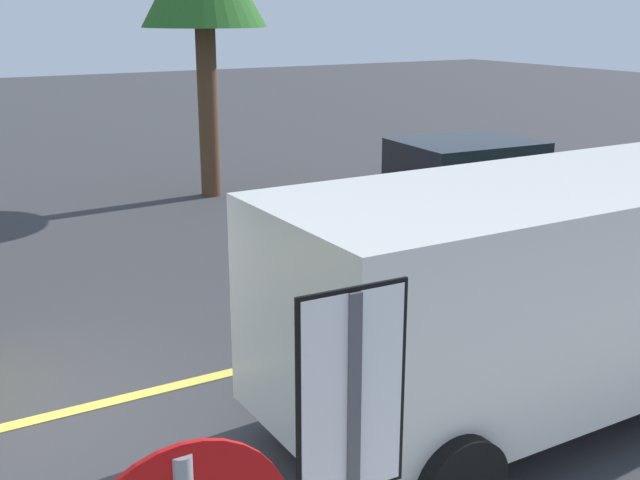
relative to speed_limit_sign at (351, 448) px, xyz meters
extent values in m
plane|color=#38383A|center=(-0.93, 4.30, -1.76)|extent=(80.00, 80.00, 0.00)
cube|color=#E0D14C|center=(2.07, 4.30, -1.76)|extent=(28.00, 0.16, 0.01)
cube|color=white|center=(0.00, 0.00, 0.26)|extent=(0.50, 0.04, 0.95)
cube|color=black|center=(0.00, 0.00, 0.26)|extent=(0.54, 0.03, 0.99)
cube|color=silver|center=(3.40, 2.16, -0.47)|extent=(5.21, 2.02, 1.82)
cube|color=black|center=(1.32, 2.15, -0.07)|extent=(0.17, 1.84, 0.80)
cylinder|color=black|center=(1.63, 3.15, -1.38)|extent=(0.76, 0.26, 0.76)
cylinder|color=black|center=(5.16, 3.16, -1.38)|extent=(0.76, 0.26, 0.76)
cube|color=red|center=(6.87, 7.02, -1.12)|extent=(4.58, 2.16, 0.65)
cube|color=black|center=(6.64, 7.03, -0.47)|extent=(2.24, 1.79, 0.65)
cylinder|color=black|center=(8.44, 7.87, -1.44)|extent=(0.65, 0.26, 0.64)
cylinder|color=black|center=(8.33, 5.98, -1.44)|extent=(0.65, 0.26, 0.64)
cylinder|color=black|center=(5.40, 8.05, -1.44)|extent=(0.65, 0.26, 0.64)
cylinder|color=black|center=(5.29, 6.16, -1.44)|extent=(0.65, 0.26, 0.64)
cylinder|color=#513823|center=(4.26, 11.98, -0.11)|extent=(0.39, 0.39, 3.30)
camera|label=1|loc=(-1.66, -2.58, 1.86)|focal=44.12mm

